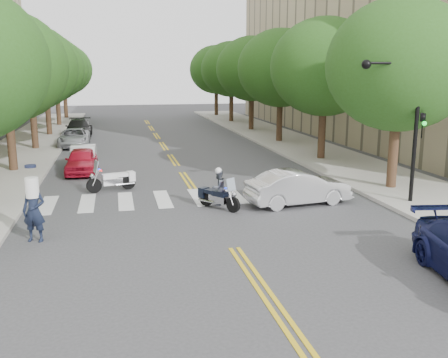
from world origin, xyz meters
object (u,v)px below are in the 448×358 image
object	(u,v)px
motorcycle_parked	(116,180)
convertible	(298,187)
motorcycle_police	(218,190)
officer_standing	(34,211)

from	to	relation	value
motorcycle_parked	convertible	distance (m)	8.28
motorcycle_police	convertible	xyz separation A→B (m)	(3.33, -0.04, -0.04)
convertible	motorcycle_parked	bearing A→B (deg)	52.60
officer_standing	convertible	xyz separation A→B (m)	(9.75, 2.50, -0.29)
officer_standing	motorcycle_police	bearing A→B (deg)	38.20
motorcycle_police	motorcycle_parked	size ratio (longest dim) A/B	0.82
motorcycle_police	motorcycle_parked	bearing A→B (deg)	-81.43
motorcycle_parked	convertible	size ratio (longest dim) A/B	0.51
motorcycle_parked	officer_standing	distance (m)	7.03
motorcycle_parked	convertible	bearing A→B (deg)	-135.94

